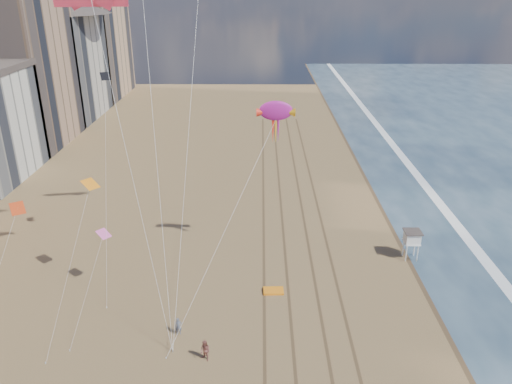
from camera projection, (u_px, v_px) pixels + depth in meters
wet_sand at (419, 218)px, 64.77m from camera, size 260.00×260.00×0.00m
foam at (451, 218)px, 64.72m from camera, size 260.00×260.00×0.00m
tracks at (297, 256)px, 55.72m from camera, size 7.68×120.00×0.01m
lifeguard_stand at (412, 238)px, 54.36m from camera, size 1.86×1.86×3.35m
grounded_kite at (273, 291)px, 49.33m from camera, size 2.04×1.34×0.23m
show_kite at (276, 111)px, 48.13m from camera, size 6.47×8.13×23.97m
kite_flyer_a at (178, 326)px, 43.19m from camera, size 0.66×0.51×1.61m
kite_flyer_b at (205, 351)px, 40.15m from camera, size 1.16×1.12×1.88m
small_kites at (78, 184)px, 44.88m from camera, size 6.95×11.80×14.39m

